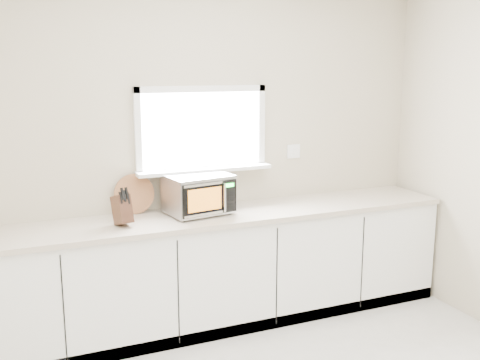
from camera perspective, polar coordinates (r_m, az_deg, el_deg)
back_wall at (r=4.60m, az=-3.93°, el=2.85°), size 4.00×0.17×2.70m
cabinets at (r=4.56m, az=-2.53°, el=-9.22°), size 3.92×0.60×0.88m
countertop at (r=4.41m, az=-2.54°, el=-3.67°), size 3.92×0.64×0.04m
microwave at (r=4.37m, az=-4.22°, el=-1.38°), size 0.53×0.45×0.31m
knife_block at (r=4.13m, az=-11.89°, el=-2.89°), size 0.14×0.22×0.29m
cutting_board at (r=4.44m, az=-10.70°, el=-1.40°), size 0.31×0.08×0.31m
coffee_grinder at (r=4.61m, az=-1.96°, el=-1.46°), size 0.13×0.13×0.20m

